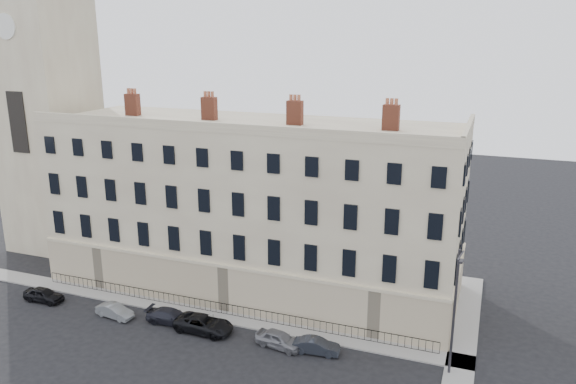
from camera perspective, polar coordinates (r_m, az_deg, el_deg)
name	(u,v)px	position (r m, az deg, el deg)	size (l,w,h in m)	color
ground	(263,363)	(41.21, -2.56, -17.00)	(160.00, 160.00, 0.00)	black
terrace	(253,206)	(50.27, -3.60, -1.41)	(36.22, 12.22, 17.00)	#BCAA8C
church_tower	(43,71)	(63.49, -23.62, 11.17)	(8.00, 8.13, 44.00)	#BCAA8C
pavement_terrace	(177,308)	(49.14, -11.23, -11.47)	(48.00, 2.00, 0.12)	gray
pavement_east_return	(463,341)	(45.61, 17.40, -14.21)	(2.00, 24.00, 0.12)	gray
railings	(221,308)	(47.42, -6.79, -11.65)	(35.00, 0.04, 0.96)	black
car_a	(44,295)	(53.55, -23.57, -9.54)	(1.45, 3.59, 1.22)	black
car_b	(115,311)	(48.79, -17.19, -11.48)	(1.15, 3.31, 1.09)	slate
car_c	(171,316)	(46.78, -11.82, -12.26)	(1.63, 4.02, 1.17)	black
car_d	(204,324)	(45.09, -8.54, -13.12)	(2.15, 4.67, 1.30)	black
car_e	(279,339)	(42.69, -0.90, -14.74)	(1.48, 3.69, 1.26)	slate
car_f	(317,346)	(42.07, 2.92, -15.36)	(1.18, 3.39, 1.12)	#21252D
streetlamp	(455,308)	(39.04, 16.58, -11.20)	(0.46, 1.95, 9.06)	#343339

